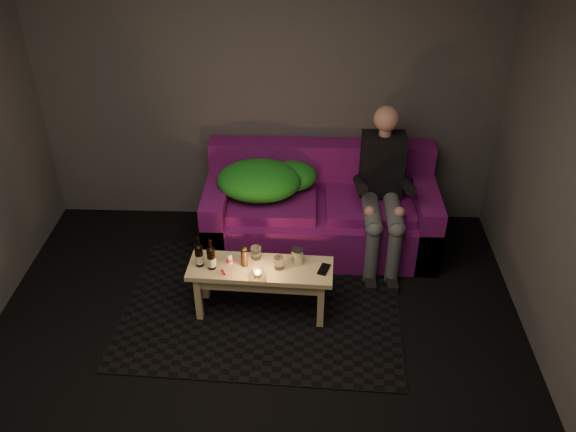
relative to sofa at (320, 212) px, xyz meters
name	(u,v)px	position (x,y,z in m)	size (l,w,h in m)	color
floor	(250,402)	(-0.47, -1.82, -0.31)	(4.50, 4.50, 0.00)	black
room	(247,146)	(-0.47, -1.35, 1.34)	(4.50, 4.50, 4.50)	silver
rug	(262,306)	(-0.45, -0.89, -0.30)	(2.14, 1.56, 0.01)	black
sofa	(320,212)	(0.00, 0.00, 0.00)	(1.96, 0.88, 0.84)	#6B0E6F
green_blanket	(265,179)	(-0.48, -0.01, 0.33)	(0.86, 0.59, 0.29)	#1D7A16
person	(383,186)	(0.50, -0.16, 0.37)	(0.35, 0.81, 1.31)	black
coffee_table	(261,275)	(-0.45, -0.94, 0.05)	(1.08, 0.39, 0.44)	#EFCE8B
beer_bottle_a	(199,255)	(-0.90, -0.94, 0.22)	(0.06, 0.06, 0.25)	black
beer_bottle_b	(211,258)	(-0.81, -0.97, 0.23)	(0.06, 0.06, 0.25)	black
salt_shaker	(230,259)	(-0.68, -0.91, 0.17)	(0.04, 0.04, 0.08)	silver
pepper_mill	(244,258)	(-0.57, -0.93, 0.20)	(0.05, 0.05, 0.14)	black
tumbler_back	(256,253)	(-0.49, -0.84, 0.18)	(0.08, 0.08, 0.09)	white
tealight	(257,274)	(-0.46, -1.06, 0.16)	(0.07, 0.07, 0.05)	white
tumbler_front	(279,263)	(-0.31, -0.95, 0.18)	(0.08, 0.08, 0.09)	white
steel_cup	(297,257)	(-0.18, -0.89, 0.19)	(0.09, 0.09, 0.12)	#AEB0B5
smartphone	(324,269)	(0.02, -0.96, 0.14)	(0.07, 0.14, 0.01)	black
red_lighter	(223,272)	(-0.72, -1.03, 0.14)	(0.02, 0.06, 0.01)	red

